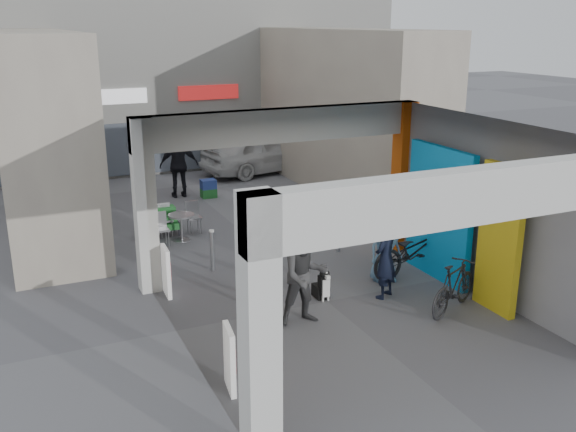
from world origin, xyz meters
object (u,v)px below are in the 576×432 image
cafe_set (175,227)px  man_back_turned (305,275)px  bicycle_rear (454,287)px  man_crates (179,165)px  man_elderly (385,247)px  white_van (262,152)px  bicycle_front (414,251)px  border_collie (323,286)px  man_with_dog (386,258)px  produce_stand (159,225)px

cafe_set → man_back_turned: man_back_turned is taller
cafe_set → bicycle_rear: 7.28m
man_crates → bicycle_rear: size_ratio=1.23×
man_back_turned → man_crates: (0.25, 9.36, 0.10)m
man_elderly → white_van: 10.47m
cafe_set → bicycle_front: bicycle_front is taller
border_collie → man_with_dog: man_with_dog is taller
man_back_turned → man_elderly: size_ratio=1.20×
cafe_set → produce_stand: size_ratio=1.25×
man_with_dog → man_elderly: bearing=-152.0°
man_crates → white_van: man_crates is taller
man_elderly → bicycle_front: bearing=-3.4°
produce_stand → border_collie: 5.51m
cafe_set → white_van: white_van is taller
bicycle_front → white_van: 10.39m
bicycle_front → bicycle_rear: (-0.35, -1.78, -0.06)m
man_with_dog → bicycle_front: size_ratio=0.77×
border_collie → man_with_dog: (1.15, -0.42, 0.54)m
man_crates → bicycle_rear: bearing=108.9°
cafe_set → man_with_dog: 5.96m
produce_stand → white_van: size_ratio=0.24×
produce_stand → border_collie: produce_stand is taller
white_van → man_with_dog: bearing=159.0°
produce_stand → man_with_dog: 6.41m
man_crates → bicycle_rear: man_crates is taller
white_van → man_crates: bearing=108.8°
produce_stand → white_van: bearing=63.9°
cafe_set → man_back_turned: bearing=-80.7°
man_elderly → white_van: (1.48, 10.37, -0.00)m
bicycle_front → cafe_set: bearing=36.1°
produce_stand → man_with_dog: man_with_dog is taller
cafe_set → man_back_turned: 5.68m
produce_stand → border_collie: (2.00, -5.13, -0.01)m
produce_stand → cafe_set: bearing=-30.7°
man_with_dog → white_van: (1.92, 11.07, -0.06)m
man_back_turned → cafe_set: bearing=103.7°
man_back_turned → white_van: 12.05m
man_back_turned → white_van: man_back_turned is taller
border_collie → man_crates: man_crates is taller
man_back_turned → man_crates: bearing=92.8°
man_crates → white_van: size_ratio=0.45×
cafe_set → man_crates: bearing=72.9°
bicycle_rear → man_elderly: bearing=-13.6°
man_elderly → bicycle_rear: man_elderly is taller
man_back_turned → bicycle_rear: 2.86m
man_with_dog → produce_stand: bearing=-90.4°
border_collie → man_back_turned: 1.27m
man_back_turned → man_crates: size_ratio=0.90×
border_collie → white_van: size_ratio=0.15×
man_crates → bicycle_rear: (2.49, -10.08, -0.52)m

